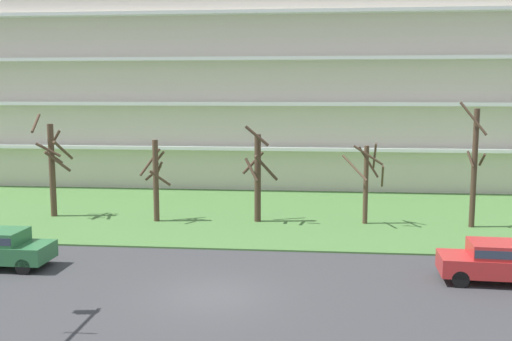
% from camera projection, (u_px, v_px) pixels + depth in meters
% --- Properties ---
extents(ground, '(160.00, 160.00, 0.00)m').
position_uv_depth(ground, '(213.00, 296.00, 20.80)').
color(ground, '#38383A').
extents(grass_lawn_strip, '(80.00, 16.00, 0.08)m').
position_uv_depth(grass_lawn_strip, '(253.00, 213.00, 34.59)').
color(grass_lawn_strip, '#477238').
rests_on(grass_lawn_strip, ground).
extents(apartment_building, '(53.97, 14.36, 15.82)m').
position_uv_depth(apartment_building, '(272.00, 83.00, 48.03)').
color(apartment_building, beige).
rests_on(apartment_building, ground).
extents(tree_far_left, '(2.11, 1.78, 5.94)m').
position_uv_depth(tree_far_left, '(52.00, 165.00, 33.27)').
color(tree_far_left, '#4C3828').
rests_on(tree_far_left, ground).
extents(tree_left, '(1.85, 1.85, 4.59)m').
position_uv_depth(tree_left, '(156.00, 178.00, 32.15)').
color(tree_left, '#4C3828').
rests_on(tree_left, ground).
extents(tree_center, '(2.05, 2.06, 5.42)m').
position_uv_depth(tree_center, '(258.00, 175.00, 31.93)').
color(tree_center, '#423023').
rests_on(tree_center, ground).
extents(tree_right, '(2.34, 2.14, 4.51)m').
position_uv_depth(tree_right, '(367.00, 179.00, 31.38)').
color(tree_right, '#4C3828').
rests_on(tree_right, ground).
extents(tree_far_right, '(1.45, 1.44, 6.69)m').
position_uv_depth(tree_far_right, '(474.00, 166.00, 30.53)').
color(tree_far_right, '#423023').
rests_on(tree_far_right, ground).
extents(sedan_red_center_left, '(4.49, 2.04, 1.57)m').
position_uv_depth(sedan_red_center_left, '(499.00, 260.00, 22.11)').
color(sedan_red_center_left, '#B22828').
rests_on(sedan_red_center_left, ground).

